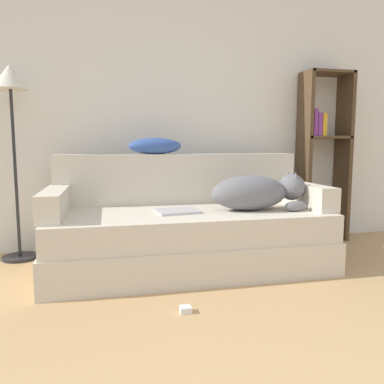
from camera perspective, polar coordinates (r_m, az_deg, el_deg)
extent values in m
cube|color=silver|center=(3.48, -5.29, 14.19)|extent=(7.99, 0.06, 2.70)
cube|color=beige|center=(2.86, -0.45, -9.11)|extent=(2.04, 0.90, 0.24)
cube|color=beige|center=(2.79, -0.41, -4.84)|extent=(2.00, 0.86, 0.20)
cube|color=beige|center=(3.12, -1.92, 2.05)|extent=(2.00, 0.15, 0.41)
cube|color=beige|center=(2.72, -20.23, -1.57)|extent=(0.15, 0.71, 0.18)
cube|color=beige|center=(3.10, 16.90, -0.43)|extent=(0.15, 0.71, 0.18)
ellipsoid|color=slate|center=(2.81, 8.74, -0.13)|extent=(0.57, 0.29, 0.26)
sphere|color=slate|center=(2.95, 14.95, 0.74)|extent=(0.20, 0.20, 0.20)
cone|color=slate|center=(2.89, 15.50, 2.09)|extent=(0.07, 0.07, 0.09)
cone|color=slate|center=(2.99, 14.51, 2.28)|extent=(0.07, 0.07, 0.09)
ellipsoid|color=slate|center=(2.84, 15.54, -2.10)|extent=(0.17, 0.07, 0.08)
cube|color=#B7B7BC|center=(2.71, -2.28, -2.92)|extent=(0.33, 0.28, 0.02)
ellipsoid|color=#335199|center=(3.07, -5.64, 6.99)|extent=(0.43, 0.18, 0.13)
cube|color=#4C3823|center=(3.73, 16.65, 5.03)|extent=(0.04, 0.26, 1.61)
cube|color=#4C3823|center=(3.95, 22.03, 4.91)|extent=(0.04, 0.26, 1.61)
cube|color=#4C3823|center=(3.89, 19.92, 16.69)|extent=(0.44, 0.26, 0.02)
cube|color=#4C3823|center=(3.83, 19.54, 7.85)|extent=(0.44, 0.26, 0.02)
cube|color=#753384|center=(3.74, 17.63, 10.03)|extent=(0.04, 0.20, 0.25)
cube|color=#753384|center=(3.76, 18.22, 9.71)|extent=(0.04, 0.20, 0.21)
cube|color=gold|center=(3.79, 18.83, 9.65)|extent=(0.04, 0.20, 0.21)
cylinder|color=#232326|center=(3.40, -24.70, -9.00)|extent=(0.28, 0.28, 0.02)
cylinder|color=#232326|center=(3.29, -25.30, 2.40)|extent=(0.02, 0.02, 1.33)
cone|color=silver|center=(3.32, -26.01, 15.52)|extent=(0.27, 0.27, 0.19)
cube|color=silver|center=(2.17, -0.98, -17.46)|extent=(0.06, 0.06, 0.03)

